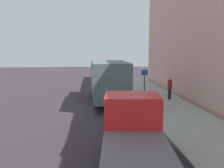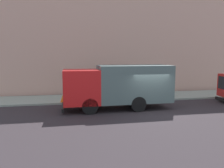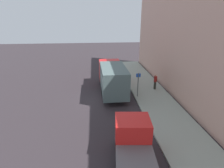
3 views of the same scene
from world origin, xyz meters
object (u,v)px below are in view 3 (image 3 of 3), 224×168
Objects in this scene: street_sign_post at (138,83)px; traffic_cone_orange at (127,76)px; large_utility_truck at (112,77)px; small_flatbed_truck at (135,152)px; pedestrian_walking at (155,81)px.

traffic_cone_orange is at bearing 90.32° from street_sign_post.
small_flatbed_truck is (0.12, -10.60, -0.64)m from large_utility_truck.
small_flatbed_truck is 3.35× the size of pedestrian_walking.
pedestrian_walking is 0.68× the size of street_sign_post.
large_utility_truck reaches higher than small_flatbed_truck.
pedestrian_walking is at bearing -0.47° from large_utility_truck.
street_sign_post reaches higher than small_flatbed_truck.
small_flatbed_truck reaches higher than pedestrian_walking.
pedestrian_walking is (4.70, 0.03, -0.68)m from large_utility_truck.
street_sign_post is (2.24, 8.90, 0.52)m from small_flatbed_truck.
pedestrian_walking is 2.71× the size of traffic_cone_orange.
large_utility_truck is 4.72m from traffic_cone_orange.
traffic_cone_orange is (2.33, 3.91, -1.26)m from large_utility_truck.
large_utility_truck is at bearing -108.21° from pedestrian_walking.
street_sign_post is (2.37, -1.71, -0.12)m from large_utility_truck.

